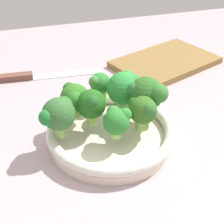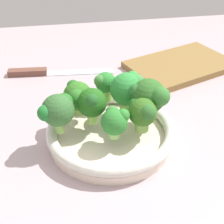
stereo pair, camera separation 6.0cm
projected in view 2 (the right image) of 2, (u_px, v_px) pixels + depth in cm
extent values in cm
cube|color=#B39EA4|center=(111.00, 145.00, 65.26)|extent=(130.00, 130.00, 2.50)
cylinder|color=#F1DFC9|center=(112.00, 138.00, 63.70)|extent=(22.87, 22.87, 1.64)
torus|color=silver|center=(112.00, 130.00, 62.68)|extent=(23.82, 23.82, 2.00)
cylinder|color=#98D170|center=(112.00, 133.00, 58.89)|extent=(1.86, 1.86, 1.65)
sphere|color=#2D7F2E|center=(112.00, 122.00, 57.57)|extent=(4.67, 4.67, 4.67)
sphere|color=#2F852F|center=(123.00, 115.00, 57.23)|extent=(2.35, 2.35, 2.35)
sphere|color=#338C2C|center=(119.00, 119.00, 57.68)|extent=(1.89, 1.89, 1.89)
sphere|color=#3C7B38|center=(113.00, 112.00, 58.77)|extent=(2.36, 2.36, 2.36)
cylinder|color=#94CB5A|center=(92.00, 116.00, 62.33)|extent=(1.88, 1.88, 2.53)
sphere|color=#215F1A|center=(92.00, 103.00, 60.64)|extent=(5.32, 5.32, 5.32)
sphere|color=#225B24|center=(92.00, 102.00, 58.65)|extent=(2.60, 2.60, 2.60)
sphere|color=#236019|center=(98.00, 97.00, 61.48)|extent=(2.25, 2.25, 2.25)
cylinder|color=#97D16E|center=(147.00, 112.00, 63.54)|extent=(2.22, 2.22, 2.63)
sphere|color=#2E6625|center=(148.00, 96.00, 61.62)|extent=(6.44, 6.44, 6.44)
sphere|color=#34772F|center=(160.00, 96.00, 59.37)|extent=(3.51, 3.51, 3.51)
sphere|color=#2B6C30|center=(137.00, 91.00, 61.12)|extent=(2.91, 2.91, 2.91)
cylinder|color=#86B255|center=(142.00, 125.00, 60.50)|extent=(2.49, 2.49, 2.15)
sphere|color=#34671F|center=(143.00, 112.00, 58.98)|extent=(5.05, 5.05, 5.05)
sphere|color=#2D6628|center=(147.00, 112.00, 57.50)|extent=(2.96, 2.96, 2.96)
sphere|color=#257225|center=(136.00, 105.00, 60.20)|extent=(2.64, 2.64, 2.64)
cylinder|color=#8FC357|center=(106.00, 94.00, 69.02)|extent=(2.66, 2.66, 2.49)
sphere|color=#2F8334|center=(106.00, 83.00, 67.55)|extent=(4.23, 4.23, 4.23)
sphere|color=#408338|center=(100.00, 81.00, 66.55)|extent=(2.45, 2.45, 2.45)
sphere|color=#3B8937|center=(100.00, 78.00, 68.20)|extent=(1.71, 1.71, 1.71)
cylinder|color=#9AD166|center=(126.00, 104.00, 65.96)|extent=(2.53, 2.53, 2.45)
sphere|color=green|center=(127.00, 89.00, 64.12)|extent=(6.31, 6.31, 6.31)
sphere|color=green|center=(132.00, 78.00, 65.05)|extent=(2.58, 2.58, 2.58)
sphere|color=#398641|center=(136.00, 84.00, 64.07)|extent=(3.63, 3.63, 3.63)
cylinder|color=#9CCC61|center=(79.00, 108.00, 65.10)|extent=(2.44, 2.44, 1.95)
sphere|color=#337423|center=(78.00, 96.00, 63.54)|extent=(5.51, 5.51, 5.51)
sphere|color=#236621|center=(73.00, 86.00, 63.82)|extent=(2.43, 2.43, 2.43)
sphere|color=#2C7125|center=(76.00, 97.00, 61.06)|extent=(3.06, 3.06, 3.06)
cylinder|color=#81B155|center=(59.00, 125.00, 59.91)|extent=(1.82, 1.82, 2.66)
sphere|color=#346731|center=(58.00, 110.00, 58.13)|extent=(5.72, 5.72, 5.72)
sphere|color=#22762E|center=(46.00, 113.00, 56.79)|extent=(2.83, 2.83, 2.83)
sphere|color=#2D6D23|center=(53.00, 102.00, 59.19)|extent=(2.29, 2.29, 2.29)
sphere|color=#266E25|center=(64.00, 102.00, 59.13)|extent=(3.32, 3.32, 3.32)
cube|color=silver|center=(80.00, 72.00, 87.13)|extent=(17.15, 3.87, 0.40)
cube|color=brown|center=(27.00, 72.00, 85.76)|extent=(9.74, 2.91, 1.50)
cube|color=olive|center=(181.00, 65.00, 88.80)|extent=(30.51, 25.23, 1.60)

